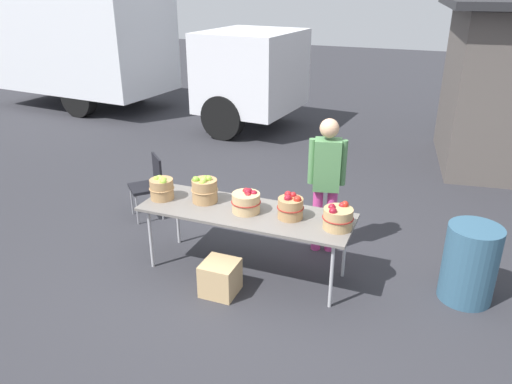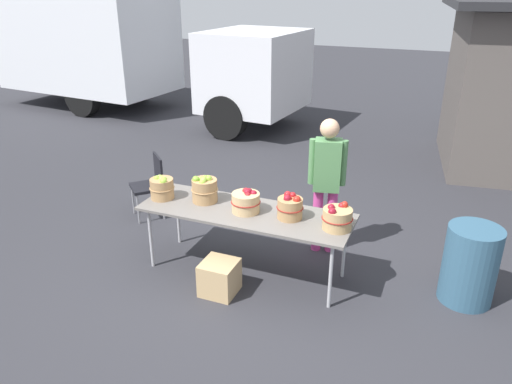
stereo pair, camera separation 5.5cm
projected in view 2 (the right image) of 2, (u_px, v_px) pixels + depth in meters
ground_plane at (246, 271)px, 5.58m from camera, size 40.00×40.00×0.00m
market_table at (245, 214)px, 5.30m from camera, size 2.30×0.76×0.75m
apple_basket_green_0 at (162, 187)px, 5.54m from camera, size 0.28×0.28×0.27m
apple_basket_green_1 at (205, 189)px, 5.46m from camera, size 0.30×0.30×0.31m
apple_basket_red_0 at (246, 201)px, 5.23m from camera, size 0.32×0.32×0.25m
apple_basket_red_1 at (290, 207)px, 5.09m from camera, size 0.28×0.28×0.27m
apple_basket_red_2 at (337, 218)px, 4.87m from camera, size 0.31×0.31×0.26m
vendor_adult at (327, 176)px, 5.64m from camera, size 0.42×0.28×1.63m
box_truck at (121, 48)px, 11.82m from camera, size 7.87×2.88×2.75m
folding_chair at (151, 181)px, 6.69m from camera, size 0.57×0.57×0.86m
trash_barrel at (470, 265)px, 4.94m from camera, size 0.53×0.53×0.81m
produce_crate at (219, 278)px, 5.14m from camera, size 0.36×0.36×0.36m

